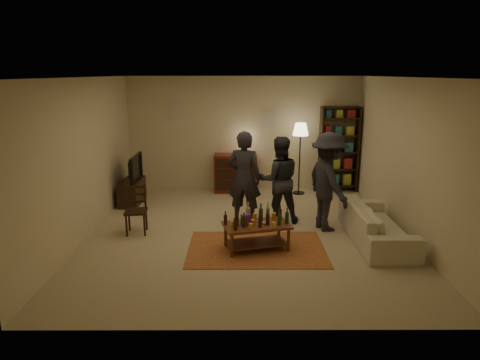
{
  "coord_description": "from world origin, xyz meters",
  "views": [
    {
      "loc": [
        -0.12,
        -7.19,
        2.77
      ],
      "look_at": [
        -0.1,
        0.1,
        0.94
      ],
      "focal_mm": 32.0,
      "sensor_mm": 36.0,
      "label": 1
    }
  ],
  "objects_px": {
    "dining_chair": "(136,208)",
    "tv_stand": "(132,186)",
    "bookshelf": "(339,148)",
    "person_left": "(244,178)",
    "dresser": "(236,172)",
    "person_right": "(279,180)",
    "sofa": "(376,224)",
    "coffee_table": "(256,226)",
    "floor_lamp": "(300,134)",
    "person_by_sofa": "(328,182)"
  },
  "relations": [
    {
      "from": "bookshelf",
      "to": "tv_stand",
      "type": "bearing_deg",
      "value": -168.2
    },
    {
      "from": "bookshelf",
      "to": "floor_lamp",
      "type": "relative_size",
      "value": 1.21
    },
    {
      "from": "dining_chair",
      "to": "floor_lamp",
      "type": "height_order",
      "value": "floor_lamp"
    },
    {
      "from": "tv_stand",
      "to": "person_left",
      "type": "relative_size",
      "value": 0.6
    },
    {
      "from": "person_right",
      "to": "person_by_sofa",
      "type": "xyz_separation_m",
      "value": [
        0.84,
        -0.41,
        0.07
      ]
    },
    {
      "from": "tv_stand",
      "to": "bookshelf",
      "type": "bearing_deg",
      "value": 11.8
    },
    {
      "from": "bookshelf",
      "to": "person_left",
      "type": "height_order",
      "value": "bookshelf"
    },
    {
      "from": "floor_lamp",
      "to": "person_left",
      "type": "height_order",
      "value": "person_left"
    },
    {
      "from": "person_right",
      "to": "person_left",
      "type": "bearing_deg",
      "value": 1.27
    },
    {
      "from": "tv_stand",
      "to": "bookshelf",
      "type": "height_order",
      "value": "bookshelf"
    },
    {
      "from": "tv_stand",
      "to": "person_left",
      "type": "bearing_deg",
      "value": -28.21
    },
    {
      "from": "sofa",
      "to": "dining_chair",
      "type": "bearing_deg",
      "value": 84.3
    },
    {
      "from": "sofa",
      "to": "person_right",
      "type": "bearing_deg",
      "value": 58.17
    },
    {
      "from": "dresser",
      "to": "sofa",
      "type": "xyz_separation_m",
      "value": [
        2.39,
        -3.11,
        -0.17
      ]
    },
    {
      "from": "dining_chair",
      "to": "sofa",
      "type": "height_order",
      "value": "dining_chair"
    },
    {
      "from": "coffee_table",
      "to": "bookshelf",
      "type": "distance_m",
      "value": 4.15
    },
    {
      "from": "coffee_table",
      "to": "floor_lamp",
      "type": "distance_m",
      "value": 3.61
    },
    {
      "from": "sofa",
      "to": "tv_stand",
      "type": "bearing_deg",
      "value": 64.66
    },
    {
      "from": "tv_stand",
      "to": "sofa",
      "type": "relative_size",
      "value": 0.51
    },
    {
      "from": "coffee_table",
      "to": "floor_lamp",
      "type": "xyz_separation_m",
      "value": [
        1.13,
        3.27,
        1.02
      ]
    },
    {
      "from": "sofa",
      "to": "person_right",
      "type": "height_order",
      "value": "person_right"
    },
    {
      "from": "bookshelf",
      "to": "person_right",
      "type": "height_order",
      "value": "bookshelf"
    },
    {
      "from": "person_right",
      "to": "floor_lamp",
      "type": "bearing_deg",
      "value": -113.82
    },
    {
      "from": "dresser",
      "to": "person_left",
      "type": "distance_m",
      "value": 2.26
    },
    {
      "from": "person_right",
      "to": "person_by_sofa",
      "type": "distance_m",
      "value": 0.94
    },
    {
      "from": "person_by_sofa",
      "to": "person_right",
      "type": "bearing_deg",
      "value": 46.8
    },
    {
      "from": "sofa",
      "to": "person_right",
      "type": "relative_size",
      "value": 1.27
    },
    {
      "from": "dining_chair",
      "to": "bookshelf",
      "type": "bearing_deg",
      "value": 27.83
    },
    {
      "from": "person_right",
      "to": "coffee_table",
      "type": "bearing_deg",
      "value": 65.35
    },
    {
      "from": "bookshelf",
      "to": "person_left",
      "type": "relative_size",
      "value": 1.15
    },
    {
      "from": "sofa",
      "to": "person_left",
      "type": "bearing_deg",
      "value": 67.95
    },
    {
      "from": "dining_chair",
      "to": "person_by_sofa",
      "type": "relative_size",
      "value": 0.49
    },
    {
      "from": "tv_stand",
      "to": "floor_lamp",
      "type": "height_order",
      "value": "floor_lamp"
    },
    {
      "from": "coffee_table",
      "to": "dresser",
      "type": "xyz_separation_m",
      "value": [
        -0.36,
        3.47,
        0.09
      ]
    },
    {
      "from": "dining_chair",
      "to": "person_left",
      "type": "bearing_deg",
      "value": 8.56
    },
    {
      "from": "dining_chair",
      "to": "tv_stand",
      "type": "height_order",
      "value": "tv_stand"
    },
    {
      "from": "dining_chair",
      "to": "person_left",
      "type": "xyz_separation_m",
      "value": [
        1.91,
        0.49,
        0.42
      ]
    },
    {
      "from": "floor_lamp",
      "to": "person_right",
      "type": "height_order",
      "value": "floor_lamp"
    },
    {
      "from": "coffee_table",
      "to": "floor_lamp",
      "type": "bearing_deg",
      "value": 71.0
    },
    {
      "from": "coffee_table",
      "to": "tv_stand",
      "type": "distance_m",
      "value": 3.65
    },
    {
      "from": "dining_chair",
      "to": "tv_stand",
      "type": "distance_m",
      "value": 1.86
    },
    {
      "from": "dining_chair",
      "to": "sofa",
      "type": "relative_size",
      "value": 0.42
    },
    {
      "from": "sofa",
      "to": "dresser",
      "type": "bearing_deg",
      "value": 37.54
    },
    {
      "from": "dresser",
      "to": "sofa",
      "type": "height_order",
      "value": "dresser"
    },
    {
      "from": "coffee_table",
      "to": "tv_stand",
      "type": "bearing_deg",
      "value": 135.61
    },
    {
      "from": "person_left",
      "to": "floor_lamp",
      "type": "bearing_deg",
      "value": -109.91
    },
    {
      "from": "dresser",
      "to": "person_right",
      "type": "xyz_separation_m",
      "value": [
        0.83,
        -2.14,
        0.35
      ]
    },
    {
      "from": "coffee_table",
      "to": "floor_lamp",
      "type": "height_order",
      "value": "floor_lamp"
    },
    {
      "from": "coffee_table",
      "to": "person_right",
      "type": "relative_size",
      "value": 0.7
    },
    {
      "from": "floor_lamp",
      "to": "person_right",
      "type": "distance_m",
      "value": 2.14
    }
  ]
}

